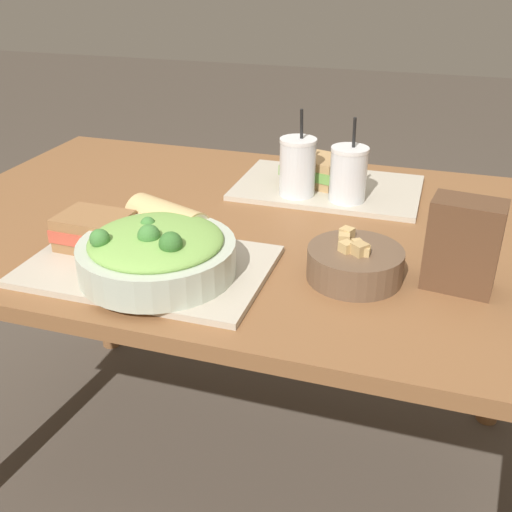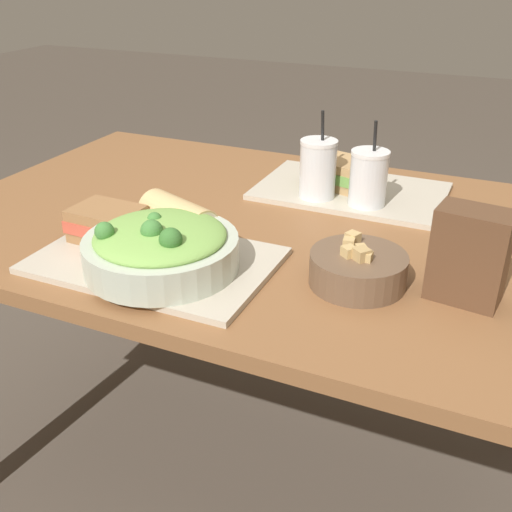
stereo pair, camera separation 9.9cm
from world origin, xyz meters
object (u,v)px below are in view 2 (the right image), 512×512
salad_bowl (161,247)px  drink_cup_dark (318,170)px  chip_bag (469,256)px  soup_bowl (358,268)px  sandwich_near (108,224)px  sandwich_far (338,172)px  drink_cup_red (368,180)px  baguette_near (179,219)px

salad_bowl → drink_cup_dark: 0.46m
drink_cup_dark → chip_bag: bearing=-40.7°
salad_bowl → chip_bag: (0.49, 0.13, 0.03)m
salad_bowl → soup_bowl: salad_bowl is taller
salad_bowl → sandwich_near: size_ratio=1.97×
sandwich_near → salad_bowl: bearing=-18.4°
sandwich_far → drink_cup_red: (0.10, -0.09, 0.02)m
baguette_near → chip_bag: 0.53m
salad_bowl → baguette_near: bearing=106.6°
soup_bowl → drink_cup_dark: (-0.19, 0.33, 0.04)m
soup_bowl → chip_bag: (0.17, 0.02, 0.05)m
salad_bowl → sandwich_near: salad_bowl is taller
salad_bowl → sandwich_far: salad_bowl is taller
drink_cup_dark → drink_cup_red: bearing=0.0°
baguette_near → soup_bowl: bearing=-71.2°
salad_bowl → sandwich_far: size_ratio=1.70×
soup_bowl → sandwich_far: size_ratio=1.04×
salad_bowl → drink_cup_dark: (0.14, 0.43, 0.02)m
salad_bowl → soup_bowl: 0.34m
sandwich_far → chip_bag: chip_bag is taller
baguette_near → drink_cup_red: bearing=-21.1°
drink_cup_dark → sandwich_near: bearing=-128.0°
salad_bowl → sandwich_far: bearing=73.5°
soup_bowl → sandwich_near: same height
chip_bag → drink_cup_dark: bearing=147.1°
chip_bag → sandwich_near: bearing=-166.1°
sandwich_near → drink_cup_red: size_ratio=0.73×
sandwich_far → soup_bowl: bearing=-52.8°
soup_bowl → sandwich_near: bearing=-174.5°
drink_cup_dark → salad_bowl: bearing=-107.5°
salad_bowl → drink_cup_dark: size_ratio=1.37×
drink_cup_dark → drink_cup_red: size_ratio=1.05×
soup_bowl → sandwich_far: same height
salad_bowl → chip_bag: size_ratio=1.72×
drink_cup_dark → sandwich_far: bearing=78.3°
salad_bowl → soup_bowl: size_ratio=1.63×
baguette_near → chip_bag: chip_bag is taller
baguette_near → chip_bag: (0.53, 0.01, 0.03)m
drink_cup_red → sandwich_near: bearing=-137.4°
salad_bowl → sandwich_far: 0.55m
drink_cup_dark → chip_bag: (0.36, -0.31, 0.00)m
sandwich_near → baguette_near: baguette_near is taller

